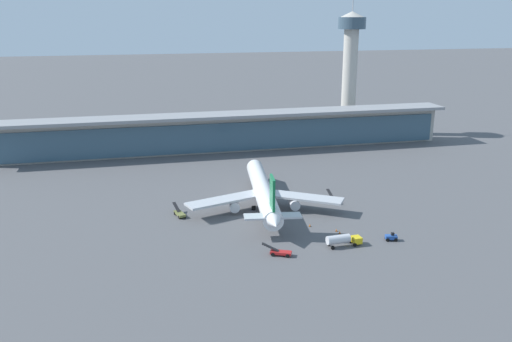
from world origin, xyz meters
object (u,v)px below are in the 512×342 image
(safety_cone_charlie, at_px, (336,230))
(service_truck_by_tail_yellow, at_px, (342,240))
(control_tower, at_px, (350,62))
(safety_cone_alpha, at_px, (310,225))
(service_truck_near_nose_yellow, at_px, (333,199))
(safety_cone_bravo, at_px, (340,232))
(service_truck_on_taxiway_red, at_px, (280,252))
(service_truck_mid_apron_olive, at_px, (179,213))
(airliner_on_stand, at_px, (263,192))
(service_truck_under_wing_blue, at_px, (391,237))

(safety_cone_charlie, bearing_deg, service_truck_by_tail_yellow, -103.12)
(control_tower, xyz_separation_m, safety_cone_alpha, (-53.28, -103.94, -31.68))
(service_truck_near_nose_yellow, distance_m, control_tower, 101.36)
(control_tower, bearing_deg, safety_cone_bravo, -113.36)
(service_truck_on_taxiway_red, xyz_separation_m, safety_cone_bravo, (17.99, 8.78, -0.49))
(control_tower, relative_size, safety_cone_charlie, 83.45)
(service_truck_mid_apron_olive, distance_m, control_tower, 126.88)
(service_truck_by_tail_yellow, xyz_separation_m, safety_cone_charlie, (2.07, 8.87, -1.39))
(service_truck_by_tail_yellow, height_order, safety_cone_bravo, service_truck_by_tail_yellow)
(service_truck_near_nose_yellow, height_order, service_truck_mid_apron_olive, same)
(airliner_on_stand, xyz_separation_m, service_truck_under_wing_blue, (24.55, -29.44, -3.91))
(airliner_on_stand, bearing_deg, service_truck_under_wing_blue, -50.17)
(airliner_on_stand, relative_size, safety_cone_bravo, 81.40)
(service_truck_under_wing_blue, relative_size, safety_cone_bravo, 4.53)
(airliner_on_stand, relative_size, service_truck_under_wing_blue, 17.97)
(service_truck_mid_apron_olive, height_order, safety_cone_bravo, service_truck_mid_apron_olive)
(service_truck_near_nose_yellow, xyz_separation_m, control_tower, (40.60, 87.48, 31.19))
(service_truck_under_wing_blue, bearing_deg, safety_cone_bravo, 146.71)
(service_truck_on_taxiway_red, relative_size, safety_cone_bravo, 9.61)
(service_truck_near_nose_yellow, xyz_separation_m, safety_cone_bravo, (-6.98, -22.70, -0.49))
(service_truck_mid_apron_olive, relative_size, safety_cone_charlie, 9.89)
(safety_cone_charlie, bearing_deg, control_tower, 66.24)
(service_truck_on_taxiway_red, distance_m, safety_cone_bravo, 20.03)
(safety_cone_bravo, bearing_deg, service_truck_on_taxiway_red, -153.99)
(service_truck_near_nose_yellow, bearing_deg, safety_cone_bravo, -107.10)
(service_truck_near_nose_yellow, height_order, control_tower, control_tower)
(control_tower, distance_m, safety_cone_charlie, 122.83)
(safety_cone_alpha, relative_size, safety_cone_charlie, 1.00)
(service_truck_by_tail_yellow, distance_m, safety_cone_charlie, 9.21)
(service_truck_near_nose_yellow, relative_size, safety_cone_alpha, 9.80)
(service_truck_near_nose_yellow, xyz_separation_m, service_truck_by_tail_yellow, (-9.29, -30.00, 0.90))
(control_tower, height_order, safety_cone_charlie, control_tower)
(service_truck_under_wing_blue, relative_size, safety_cone_charlie, 4.53)
(service_truck_by_tail_yellow, bearing_deg, service_truck_on_taxiway_red, -174.61)
(service_truck_mid_apron_olive, bearing_deg, safety_cone_bravo, -29.76)
(airliner_on_stand, height_order, service_truck_on_taxiway_red, airliner_on_stand)
(service_truck_by_tail_yellow, bearing_deg, safety_cone_alpha, 104.04)
(safety_cone_charlie, bearing_deg, airliner_on_stand, 123.38)
(service_truck_near_nose_yellow, distance_m, safety_cone_alpha, 20.78)
(service_truck_under_wing_blue, distance_m, service_truck_on_taxiway_red, 28.55)
(service_truck_under_wing_blue, xyz_separation_m, control_tower, (37.09, 117.07, 31.13))
(service_truck_under_wing_blue, bearing_deg, service_truck_mid_apron_olive, 149.45)
(safety_cone_alpha, xyz_separation_m, safety_cone_charlie, (5.45, -4.68, 0.00))
(safety_cone_bravo, bearing_deg, service_truck_near_nose_yellow, 72.90)
(safety_cone_alpha, bearing_deg, service_truck_under_wing_blue, -39.06)
(service_truck_mid_apron_olive, bearing_deg, safety_cone_charlie, -28.07)
(service_truck_under_wing_blue, distance_m, service_truck_by_tail_yellow, 12.84)
(safety_cone_alpha, height_order, safety_cone_charlie, same)
(service_truck_mid_apron_olive, bearing_deg, control_tower, 46.13)
(service_truck_near_nose_yellow, distance_m, service_truck_on_taxiway_red, 40.18)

